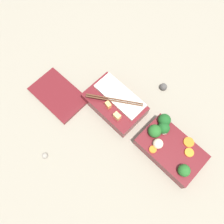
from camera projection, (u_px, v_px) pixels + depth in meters
The scene contains 6 objects.
ground_plane at pixel (138, 127), 0.78m from camera, with size 3.00×3.00×0.00m, color gray.
bento_tray_vegetable at pixel (169, 147), 0.72m from camera, with size 0.21×0.14×0.08m.
bento_tray_rice at pixel (115, 104), 0.78m from camera, with size 0.21×0.13×0.07m.
bento_lid at pixel (58, 95), 0.82m from camera, with size 0.21×0.13×0.01m, color maroon.
pebble_0 at pixel (163, 87), 0.83m from camera, with size 0.03×0.03×0.03m, color #474442.
pebble_2 at pixel (45, 156), 0.73m from camera, with size 0.02×0.02×0.02m, color gray.
Camera 1 is at (-0.11, 0.24, 0.74)m, focal length 35.00 mm.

